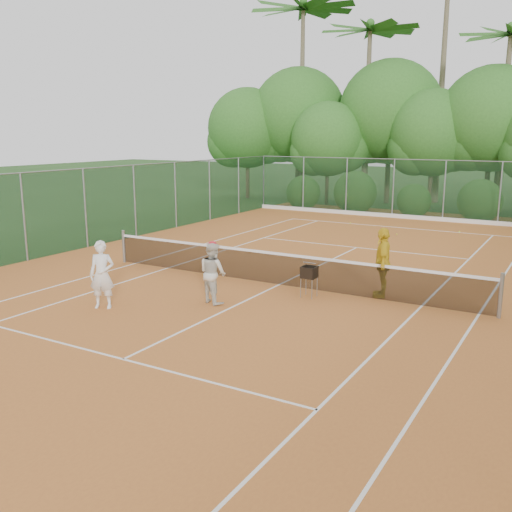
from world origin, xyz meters
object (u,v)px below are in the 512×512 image
Objects in this scene: player_yellow at (383,263)px; ball_hopper at (309,273)px; player_white at (102,275)px; player_center_grp at (213,272)px.

ball_hopper is (-1.67, -1.01, -0.27)m from player_yellow.
player_yellow is (5.71, 4.49, 0.08)m from player_white.
player_center_grp is at bearing -70.10° from player_yellow.
ball_hopper is (1.92, 1.72, -0.14)m from player_center_grp.
player_white is 2.04× the size of ball_hopper.
player_yellow reaches higher than ball_hopper.
player_center_grp is 4.51m from player_yellow.
player_yellow reaches higher than player_center_grp.
player_white is at bearing -140.22° from player_center_grp.
player_white is 7.26m from player_yellow.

